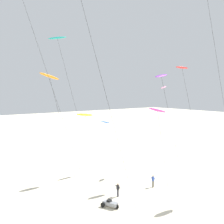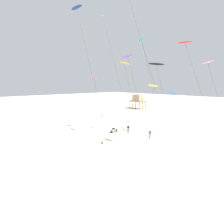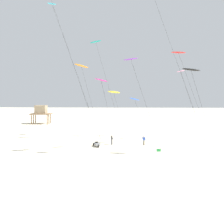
# 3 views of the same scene
# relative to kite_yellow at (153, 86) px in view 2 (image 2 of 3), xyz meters

# --- Properties ---
(ground_plane) EXTENTS (260.00, 260.00, 0.00)m
(ground_plane) POSITION_rel_kite_yellow_xyz_m (-0.18, -17.95, -9.41)
(ground_plane) COLOR beige
(kite_yellow) EXTENTS (3.77, 0.88, 9.84)m
(kite_yellow) POSITION_rel_kite_yellow_xyz_m (0.00, 0.00, 0.00)
(kite_yellow) COLOR yellow
(kite_yellow) RESTS_ON ground
(kite_navy) EXTENTS (9.80, 1.50, 25.61)m
(kite_navy) POSITION_rel_kite_yellow_xyz_m (-9.65, -13.17, 15.52)
(kite_navy) COLOR navy
(kite_navy) RESTS_ON ground
(kite_purple) EXTENTS (6.26, 1.11, 14.91)m
(kite_purple) POSITION_rel_kite_yellow_xyz_m (3.09, -11.72, 4.95)
(kite_purple) COLOR purple
(kite_purple) RESTS_ON ground
(kite_cyan) EXTENTS (9.96, 0.91, 26.04)m
(kite_cyan) POSITION_rel_kite_yellow_xyz_m (-10.91, -4.87, 14.93)
(kite_cyan) COLOR #33BFE0
(kite_cyan) RESTS_ON ground
(kite_black) EXTENTS (5.31, 0.81, 12.82)m
(kite_black) POSITION_rel_kite_yellow_xyz_m (11.51, -15.51, 3.01)
(kite_black) COLOR black
(kite_black) RESTS_ON ground
(kite_magenta) EXTENTS (3.50, 0.89, 11.43)m
(kite_magenta) POSITION_rel_kite_yellow_xyz_m (-1.37, -15.38, 1.49)
(kite_magenta) COLOR #D8339E
(kite_magenta) RESTS_ON ground
(kite_blue) EXTENTS (3.61, 0.86, 8.40)m
(kite_blue) POSITION_rel_kite_yellow_xyz_m (4.40, 1.20, -1.55)
(kite_blue) COLOR blue
(kite_blue) RESTS_ON ground
(kite_pink) EXTENTS (5.60, 1.07, 13.72)m
(kite_pink) POSITION_rel_kite_yellow_xyz_m (13.04, -3.15, 3.70)
(kite_pink) COLOR pink
(kite_pink) RESTS_ON ground
(kite_red) EXTENTS (7.49, 0.82, 16.38)m
(kite_red) POSITION_rel_kite_yellow_xyz_m (11.43, -8.00, 6.55)
(kite_red) COLOR red
(kite_red) RESTS_ON ground
(kite_teal) EXTENTS (7.09, 1.29, 20.23)m
(kite_teal) POSITION_rel_kite_yellow_xyz_m (-3.77, 0.55, 10.25)
(kite_teal) COLOR teal
(kite_teal) RESTS_ON ground
(kite_orange) EXTENTS (5.28, 1.39, 15.12)m
(kite_orange) POSITION_rel_kite_yellow_xyz_m (-6.34, -2.48, 5.10)
(kite_orange) COLOR orange
(kite_orange) RESTS_ON ground
(kite_flyer_nearest) EXTENTS (0.54, 0.57, 1.67)m
(kite_flyer_nearest) POSITION_rel_kite_yellow_xyz_m (-0.15, -7.85, -8.52)
(kite_flyer_nearest) COLOR #33333D
(kite_flyer_nearest) RESTS_ON ground
(kite_flyer_middle) EXTENTS (0.65, 0.63, 1.67)m
(kite_flyer_middle) POSITION_rel_kite_yellow_xyz_m (5.54, -8.22, -8.52)
(kite_flyer_middle) COLOR #4C4738
(kite_flyer_middle) RESTS_ON ground
(stilt_house) EXTENTS (5.97, 4.33, 5.65)m
(stilt_house) POSITION_rel_kite_yellow_xyz_m (-22.84, 22.40, -5.44)
(stilt_house) COLOR #846647
(stilt_house) RESTS_ON ground
(beach_buggy) EXTENTS (1.47, 2.12, 0.82)m
(beach_buggy) POSITION_rel_kite_yellow_xyz_m (-2.64, -9.61, -8.98)
(beach_buggy) COLOR gray
(beach_buggy) RESTS_ON ground
(marker_flag) EXTENTS (0.57, 0.05, 2.10)m
(marker_flag) POSITION_rel_kite_yellow_xyz_m (6.18, -20.32, -7.92)
(marker_flag) COLOR gray
(marker_flag) RESTS_ON ground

